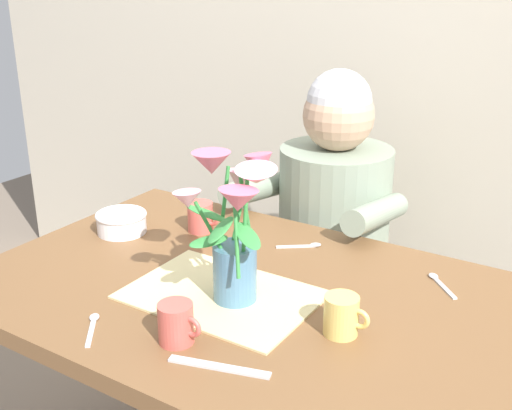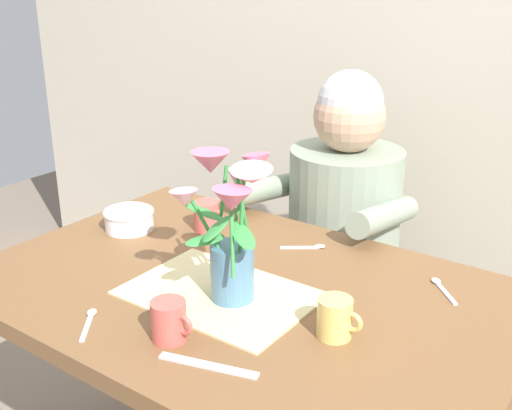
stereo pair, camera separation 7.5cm
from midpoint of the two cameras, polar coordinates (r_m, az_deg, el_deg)
The scene contains 14 objects.
wood_panel_backdrop at distance 2.20m, azimuth 13.49°, elevation 16.08°, with size 4.00×0.10×2.50m, color beige.
dining_table at distance 1.47m, azimuth -2.78°, elevation -10.68°, with size 1.20×0.80×0.74m.
seated_person at distance 2.01m, azimuth 5.76°, elevation -4.26°, with size 0.45×0.47×1.14m.
striped_placemat at distance 1.39m, azimuth -4.68°, elevation -8.07°, with size 0.40×0.28×0.01m, color beige.
flower_vase at distance 1.29m, azimuth -3.74°, elevation -1.84°, with size 0.23×0.24×0.32m.
ceramic_bowl at distance 1.73m, azimuth -13.21°, elevation -1.48°, with size 0.14×0.14×0.06m.
dinner_knife at distance 1.17m, azimuth -5.24°, elevation -14.32°, with size 0.19×0.02×0.01m, color silver.
coffee_cup at distance 1.70m, azimuth -6.24°, elevation -1.09°, with size 0.09×0.07×0.08m.
ceramic_mug at distance 1.24m, azimuth 6.00°, elevation -9.87°, with size 0.09×0.07×0.08m.
tea_cup at distance 1.23m, azimuth -8.92°, elevation -10.48°, with size 0.09×0.07×0.08m.
spoon_0 at distance 1.61m, azimuth -3.02°, elevation -3.74°, with size 0.11×0.08×0.01m.
spoon_1 at distance 1.48m, azimuth 14.70°, elevation -6.68°, with size 0.09×0.10×0.01m.
spoon_2 at distance 1.62m, azimuth 3.15°, elevation -3.65°, with size 0.10×0.08×0.01m.
spoon_3 at distance 1.33m, azimuth -16.06°, elevation -10.28°, with size 0.09×0.10×0.01m.
Camera 1 is at (0.70, -1.04, 1.41)m, focal length 44.52 mm.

